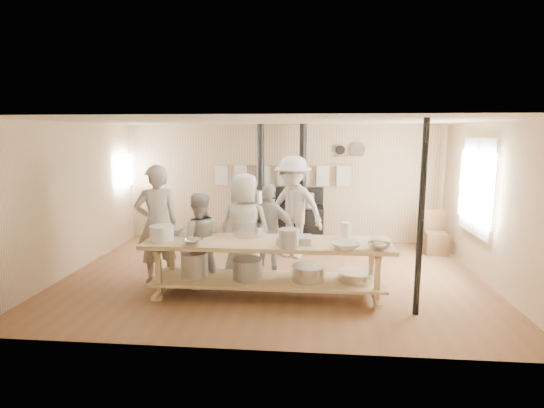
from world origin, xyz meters
name	(u,v)px	position (x,y,z in m)	size (l,w,h in m)	color
ground	(273,276)	(0.00, 0.00, 0.00)	(7.00, 7.00, 0.00)	brown
room_shell	(273,182)	(0.00, 0.00, 1.62)	(7.00, 7.00, 7.00)	tan
window_right	(478,187)	(3.47, 0.60, 1.50)	(0.09, 1.50, 1.65)	beige
left_opening	(123,171)	(-3.45, 2.00, 1.60)	(0.00, 0.90, 0.90)	white
stove	(281,221)	(-0.01, 2.12, 0.52)	(1.90, 0.75, 2.60)	black
towel_rail	(283,172)	(0.00, 2.40, 1.56)	(3.00, 0.04, 0.47)	tan
back_wall_shelf	(350,152)	(1.46, 2.43, 2.00)	(0.63, 0.14, 0.32)	tan
prep_table	(267,263)	(-0.01, -0.90, 0.52)	(3.60, 0.90, 0.85)	tan
support_post	(421,220)	(2.05, -1.35, 1.30)	(0.08, 0.08, 2.60)	black
cook_far_left	(157,224)	(-1.85, -0.38, 0.96)	(0.70, 0.46, 1.92)	#B0A79C
cook_left	(199,241)	(-1.11, -0.60, 0.75)	(0.73, 0.57, 1.51)	#B0A79C
cook_center	(244,228)	(-0.44, -0.28, 0.89)	(0.87, 0.57, 1.78)	#B0A79C
cook_right	(270,232)	(-0.04, -0.15, 0.80)	(0.94, 0.39, 1.60)	#B0A79C
cook_by_window	(293,207)	(0.29, 1.19, 0.99)	(1.28, 0.74, 1.98)	#B0A79C
chair	(436,241)	(3.15, 1.68, 0.26)	(0.44, 0.44, 0.87)	brown
bowl_white_a	(171,231)	(-1.55, -0.57, 0.90)	(0.37, 0.37, 0.09)	white
bowl_steel_a	(193,242)	(-1.02, -1.23, 0.89)	(0.28, 0.28, 0.09)	silver
bowl_white_b	(345,246)	(1.10, -1.23, 0.90)	(0.38, 0.38, 0.09)	white
bowl_steel_b	(379,246)	(1.55, -1.23, 0.90)	(0.31, 0.31, 0.10)	silver
roasting_pan	(294,240)	(0.39, -0.99, 0.90)	(0.48, 0.32, 0.11)	#B2B2B7
mixing_bowl_large	(249,230)	(-0.32, -0.57, 0.93)	(0.49, 0.49, 0.16)	silver
bucket_galv	(289,238)	(0.33, -1.23, 0.98)	(0.28, 0.28, 0.26)	gray
deep_bowl_enamel	(162,233)	(-1.55, -1.00, 0.96)	(0.35, 0.35, 0.22)	white
pitcher	(346,230)	(1.15, -0.57, 0.96)	(0.14, 0.14, 0.23)	white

